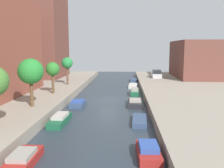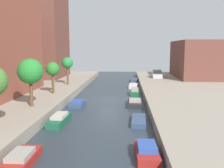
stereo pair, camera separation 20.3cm
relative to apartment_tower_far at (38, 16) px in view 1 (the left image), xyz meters
The scene contains 18 objects.
ground_plane 28.31m from the apartment_tower_far, 49.62° to the right, with size 84.00×84.00×0.00m, color #28333D.
quay_left 23.09m from the apartment_tower_far, 86.96° to the right, with size 20.00×64.00×1.00m, color gray.
quay_right 38.64m from the apartment_tower_far, 31.25° to the right, with size 20.00×64.00×1.00m, color gray.
apartment_tower_far is the anchor object (origin of this frame).
low_block_right 35.19m from the apartment_tower_far, ahead, with size 10.00×15.35×7.70m, color brown.
street_tree_1 29.86m from the apartment_tower_far, 72.57° to the right, with size 2.67×2.67×5.08m.
street_tree_2 23.26m from the apartment_tower_far, 66.31° to the right, with size 1.86×1.86×4.28m.
street_tree_3 16.73m from the apartment_tower_far, 52.28° to the right, with size 1.89×1.89×4.62m.
parked_car 27.72m from the apartment_tower_far, ahead, with size 1.94×4.25×1.65m.
moored_boat_left_0 42.28m from the apartment_tower_far, 72.31° to the right, with size 1.50×3.51×0.86m.
moored_boat_left_1 34.76m from the apartment_tower_far, 67.69° to the right, with size 1.42×4.32×0.85m.
moored_boat_left_2 29.06m from the apartment_tower_far, 60.93° to the right, with size 1.70×3.07×0.73m.
moored_boat_right_0 43.90m from the apartment_tower_far, 61.47° to the right, with size 1.54×3.36×0.94m.
moored_boat_right_1 37.73m from the apartment_tower_far, 55.78° to the right, with size 1.51×3.89×0.46m.
moored_boat_right_2 32.24m from the apartment_tower_far, 47.89° to the right, with size 1.75×4.28×0.77m.
moored_boat_right_3 27.99m from the apartment_tower_far, 36.14° to the right, with size 1.38×4.08×1.00m.
moored_boat_right_4 25.03m from the apartment_tower_far, 19.80° to the right, with size 1.76×4.32×0.54m.
moored_boat_right_5 24.24m from the apartment_tower_far, ahead, with size 1.52×3.18×0.66m.
Camera 1 is at (2.43, -33.36, 7.12)m, focal length 39.51 mm.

